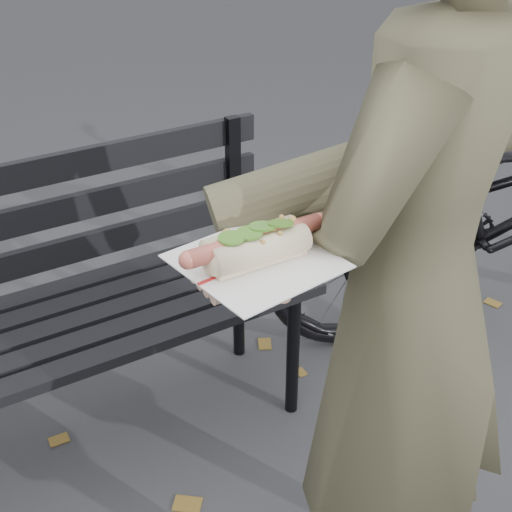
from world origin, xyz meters
The scene contains 4 objects.
park_bench centered at (-0.08, 0.98, 0.52)m, with size 1.50×0.44×0.88m.
person centered at (0.41, 0.09, 0.87)m, with size 0.64×0.42×1.75m, color #4F4C34.
held_hotdog centered at (0.22, 0.07, 1.16)m, with size 0.61×0.30×0.20m.
fallen_leaves centered at (0.26, 0.53, 0.00)m, with size 4.37×3.08×0.00m.
Camera 1 is at (-0.38, -0.69, 1.62)m, focal length 50.00 mm.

